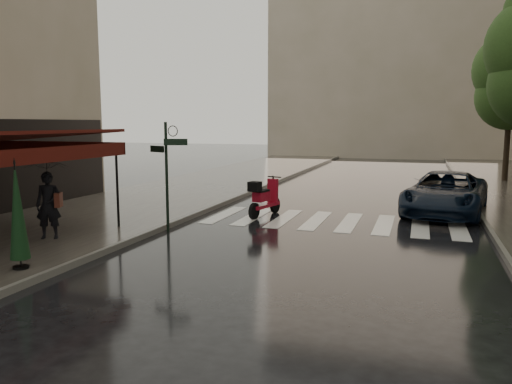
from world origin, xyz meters
The scene contains 12 objects.
ground centered at (0.00, 0.00, 0.00)m, with size 120.00×120.00×0.00m, color black.
sidewalk_near centered at (-4.50, 12.00, 0.06)m, with size 6.00×60.00×0.12m, color #38332D.
curb_near centered at (-1.45, 12.00, 0.07)m, with size 0.12×60.00×0.16m, color #595651.
curb_far centered at (7.45, 12.00, 0.07)m, with size 0.12×60.00×0.16m, color #595651.
crosswalk centered at (2.98, 6.00, 0.01)m, with size 7.85×3.20×0.01m.
signpost centered at (-1.19, 3.00, 1.83)m, with size 1.17×0.29×3.10m.
backdrop_building centered at (3.00, 38.00, 10.00)m, with size 22.00×6.00×20.00m, color gray.
tree_far centered at (9.70, 19.00, 5.46)m, with size 3.80×3.80×8.16m.
pedestrian_with_umbrella centered at (-3.47, 0.91, 1.77)m, with size 1.36×1.37×2.49m.
scooter centered at (0.66, 6.17, 0.59)m, with size 0.75×1.91×1.27m.
parked_car centered at (6.38, 8.49, 0.72)m, with size 2.39×5.18×1.44m, color black.
parasol_front centered at (-2.14, -1.50, 1.31)m, with size 0.39×0.39×2.20m.
Camera 1 is at (5.51, -9.37, 3.06)m, focal length 35.00 mm.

